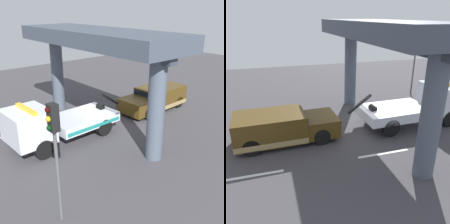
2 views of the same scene
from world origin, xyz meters
TOP-DOWN VIEW (x-y plane):
  - ground_plane at (0.00, 0.00)m, footprint 60.00×40.00m
  - lane_stripe_west at (-6.00, -2.63)m, footprint 2.60×0.16m
  - lane_stripe_mid at (0.00, -2.63)m, footprint 2.60×0.16m
  - tow_truck_white at (3.82, 0.03)m, footprint 7.29×2.58m
  - towed_van_green at (-4.50, -0.00)m, footprint 5.26×2.36m
  - overpass_structure at (0.80, 0.00)m, footprint 3.60×11.08m
  - traffic_light_near at (6.52, 5.26)m, footprint 0.39×0.32m

SIDE VIEW (x-z plane):
  - ground_plane at x=0.00m, z-range -0.10..0.00m
  - lane_stripe_west at x=-6.00m, z-range 0.00..0.01m
  - lane_stripe_mid at x=0.00m, z-range 0.00..0.01m
  - towed_van_green at x=-4.50m, z-range -0.01..1.57m
  - tow_truck_white at x=3.82m, z-range -0.03..2.43m
  - traffic_light_near at x=6.52m, z-range 1.00..5.35m
  - overpass_structure at x=0.80m, z-range 2.02..7.92m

